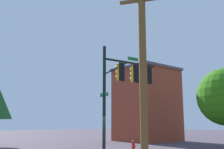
{
  "coord_description": "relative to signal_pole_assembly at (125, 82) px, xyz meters",
  "views": [
    {
      "loc": [
        -10.27,
        -13.03,
        2.18
      ],
      "look_at": [
        0.25,
        -0.45,
        5.1
      ],
      "focal_mm": 43.01,
      "sensor_mm": 36.0,
      "label": 1
    }
  ],
  "objects": [
    {
      "name": "utility_pole",
      "position": [
        -4.49,
        -5.9,
        -0.87
      ],
      "size": [
        1.07,
        1.58,
        7.65
      ],
      "color": "brown",
      "rests_on": "ground_plane"
    },
    {
      "name": "brick_building",
      "position": [
        12.02,
        9.16,
        -0.48
      ],
      "size": [
        6.52,
        6.23,
        8.64
      ],
      "color": "#963C27",
      "rests_on": "ground_plane"
    },
    {
      "name": "fire_hydrant",
      "position": [
        2.71,
        2.05,
        -4.41
      ],
      "size": [
        0.33,
        0.24,
        0.83
      ],
      "color": "red",
      "rests_on": "ground_plane"
    },
    {
      "name": "signal_pole_assembly",
      "position": [
        0.0,
        0.0,
        0.0
      ],
      "size": [
        4.45,
        1.0,
        6.97
      ],
      "color": "black",
      "rests_on": "ground_plane"
    }
  ]
}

